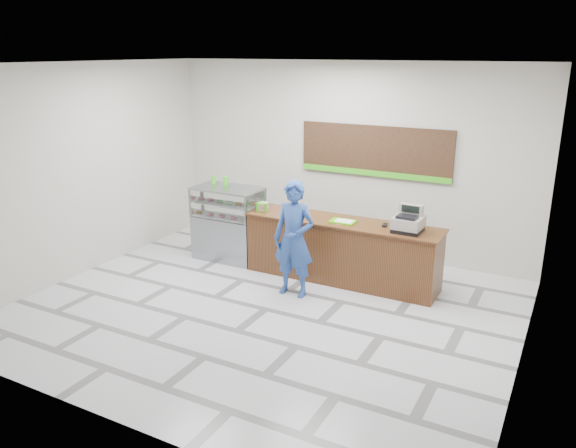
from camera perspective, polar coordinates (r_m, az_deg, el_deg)
The scene contains 16 objects.
floor at distance 8.41m, azimuth -2.31°, elevation -8.64°, with size 7.00×7.00×0.00m, color silver.
back_wall at distance 10.44m, azimuth 5.95°, elevation 6.59°, with size 7.00×7.00×0.00m, color beige.
ceiling at distance 7.56m, azimuth -2.64°, elevation 15.96°, with size 7.00×7.00×0.00m, color silver.
sales_counter at distance 9.26m, azimuth 5.45°, elevation -2.71°, with size 3.26×0.76×1.03m.
display_case at distance 10.22m, azimuth -6.08°, elevation 0.14°, with size 1.22×0.72×1.33m.
menu_board at distance 10.18m, azimuth 8.78°, elevation 7.25°, with size 2.80×0.06×0.90m.
cash_register at distance 8.68m, azimuth 12.14°, elevation 0.21°, with size 0.44×0.46×0.40m.
card_terminal at distance 8.91m, azimuth 9.80°, elevation -0.11°, with size 0.07×0.14×0.04m, color black.
serving_tray at distance 9.03m, azimuth 5.60°, elevation 0.27°, with size 0.41×0.30×0.02m.
napkin_box at distance 9.76m, azimuth -2.52°, elevation 1.90°, with size 0.13×0.13×0.11m, color white.
straw_cup at distance 9.65m, azimuth 0.39°, elevation 1.74°, with size 0.07×0.07×0.11m, color silver.
promo_box at distance 9.58m, azimuth -2.64°, elevation 1.73°, with size 0.17×0.11×0.15m, color #42C01E.
donut_decal at distance 8.97m, azimuth 5.23°, elevation 0.09°, with size 0.15×0.15×0.00m, color #CF5881.
green_cup_left at distance 10.38m, azimuth -7.56°, elevation 4.50°, with size 0.09×0.09×0.14m, color #42C01E.
green_cup_right at distance 10.24m, azimuth -6.34°, elevation 4.42°, with size 0.10×0.10×0.16m, color #42C01E.
customer at distance 8.57m, azimuth 0.62°, elevation -1.53°, with size 0.66×0.43×1.82m, color #294B97.
Camera 1 is at (3.84, -6.51, 3.68)m, focal length 35.00 mm.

